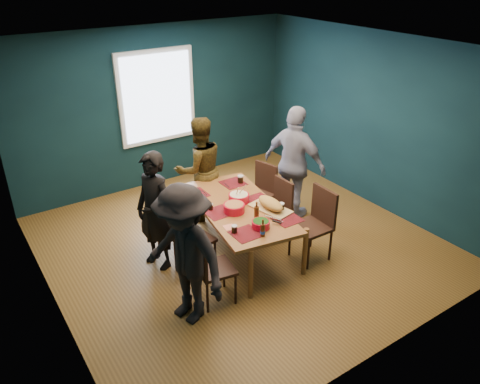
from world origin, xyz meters
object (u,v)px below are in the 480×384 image
object	(u,v)px
chair_right_near	(317,219)
person_right	(295,164)
chair_left_mid	(188,236)
chair_right_far	(262,188)
chair_left_near	(208,264)
chair_left_far	(166,218)
person_far_left	(155,212)
person_near_left	(185,256)
bowl_dumpling	(239,198)
bowl_salad	(234,208)
chair_right_mid	(278,204)
bowl_herbs	(261,224)
person_back	(200,169)
dining_table	(239,211)
cutting_board	(271,205)

from	to	relation	value
chair_right_near	person_right	size ratio (longest dim) A/B	0.56
chair_left_mid	chair_right_far	size ratio (longest dim) A/B	1.05
chair_left_near	chair_left_far	bearing A→B (deg)	95.81
chair_left_mid	person_far_left	xyz separation A→B (m)	(-0.25, 0.40, 0.24)
chair_right_near	person_near_left	xyz separation A→B (m)	(-2.00, -0.11, 0.25)
chair_left_near	bowl_dumpling	xyz separation A→B (m)	(0.92, 0.76, 0.26)
bowl_salad	chair_right_mid	bearing A→B (deg)	10.75
chair_right_mid	bowl_herbs	distance (m)	1.08
chair_right_far	chair_right_near	size ratio (longest dim) A/B	0.91
person_back	chair_right_mid	bearing A→B (deg)	126.83
bowl_salad	bowl_herbs	xyz separation A→B (m)	(0.05, -0.50, -0.01)
chair_right_near	chair_right_far	bearing A→B (deg)	91.19
dining_table	chair_right_far	world-z (taller)	chair_right_far
chair_right_far	bowl_herbs	world-z (taller)	chair_right_far
dining_table	person_back	distance (m)	1.16
chair_right_near	person_far_left	distance (m)	2.10
person_far_left	cutting_board	size ratio (longest dim) A/B	2.22
chair_left_mid	bowl_dumpling	xyz separation A→B (m)	(0.84, 0.14, 0.23)
chair_left_mid	bowl_dumpling	world-z (taller)	bowl_dumpling
chair_right_mid	bowl_salad	xyz separation A→B (m)	(-0.85, -0.16, 0.28)
person_back	cutting_board	bearing A→B (deg)	104.42
chair_right_mid	bowl_herbs	size ratio (longest dim) A/B	3.90
chair_left_mid	chair_right_near	xyz separation A→B (m)	(1.59, -0.61, 0.03)
chair_left_mid	dining_table	bearing A→B (deg)	-6.52
chair_left_near	person_far_left	distance (m)	1.07
chair_left_near	chair_right_far	size ratio (longest dim) A/B	1.00
person_far_left	chair_right_far	bearing A→B (deg)	76.81
chair_left_mid	chair_right_mid	xyz separation A→B (m)	(1.49, 0.10, -0.05)
person_right	bowl_salad	bearing A→B (deg)	91.16
chair_left_mid	person_right	bearing A→B (deg)	2.58
chair_right_far	cutting_board	world-z (taller)	chair_right_far
dining_table	person_right	size ratio (longest dim) A/B	1.15
bowl_salad	cutting_board	xyz separation A→B (m)	(0.42, -0.21, 0.01)
chair_left_far	person_back	world-z (taller)	person_back
dining_table	chair_left_mid	size ratio (longest dim) A/B	2.15
chair_right_far	person_far_left	xyz separation A→B (m)	(-1.83, -0.21, 0.27)
chair_left_far	person_far_left	bearing A→B (deg)	-130.42
person_back	bowl_dumpling	size ratio (longest dim) A/B	5.85
cutting_board	bowl_salad	bearing A→B (deg)	141.78
person_back	chair_left_mid	bearing A→B (deg)	60.22
person_far_left	person_right	world-z (taller)	person_right
person_back	bowl_herbs	bearing A→B (deg)	90.88
person_back	cutting_board	xyz separation A→B (m)	(0.23, -1.45, -0.01)
chair_right_near	person_back	size ratio (longest dim) A/B	0.61
chair_left_near	chair_right_near	xyz separation A→B (m)	(1.67, 0.02, 0.05)
chair_right_near	bowl_salad	world-z (taller)	chair_right_near
person_near_left	bowl_dumpling	bearing A→B (deg)	107.42
person_near_left	bowl_herbs	bearing A→B (deg)	80.92
chair_right_mid	bowl_salad	bearing A→B (deg)	-170.83
dining_table	chair_left_far	size ratio (longest dim) A/B	2.32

